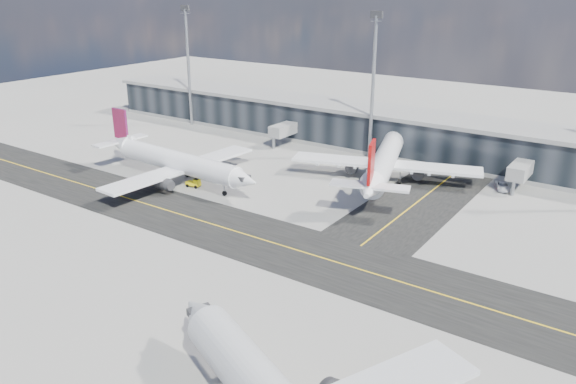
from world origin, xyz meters
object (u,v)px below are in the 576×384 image
at_px(airliner_af, 176,162).
at_px(baggage_tug, 194,183).
at_px(service_van, 503,186).
at_px(airliner_redtail, 384,162).

bearing_deg(airliner_af, baggage_tug, 86.73).
distance_m(baggage_tug, service_van, 53.93).
bearing_deg(airliner_af, airliner_redtail, 127.04).
bearing_deg(airliner_redtail, service_van, 6.25).
bearing_deg(service_van, airliner_af, -172.75).
xyz_separation_m(airliner_redtail, baggage_tug, (-26.26, -21.20, -3.12)).
bearing_deg(baggage_tug, airliner_redtail, 118.00).
bearing_deg(baggage_tug, service_van, 112.39).
height_order(airliner_af, airliner_redtail, airliner_redtail).
bearing_deg(service_van, baggage_tug, -169.64).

